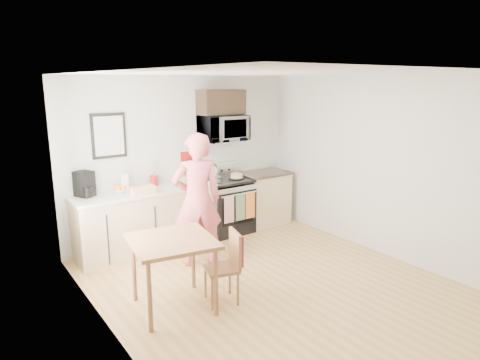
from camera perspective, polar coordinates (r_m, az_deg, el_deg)
floor at (r=5.58m, az=4.33°, el=-13.80°), size 4.60×4.60×0.00m
back_wall at (r=7.00m, az=-7.58°, el=2.95°), size 4.00×0.04×2.60m
front_wall at (r=3.74m, az=27.94°, el=-7.49°), size 4.00×0.04×2.60m
left_wall at (r=4.18m, az=-17.08°, el=-4.47°), size 0.04×4.60×2.60m
right_wall at (r=6.56m, az=18.12°, el=1.73°), size 0.04×4.60×2.60m
ceiling at (r=4.98m, az=4.85°, el=13.98°), size 4.00×4.60×0.04m
window at (r=4.87m, az=-19.88°, el=0.83°), size 0.06×1.40×1.50m
cabinet_left at (r=6.62m, az=-12.28°, el=-5.44°), size 2.10×0.60×0.90m
countertop_left at (r=6.49m, az=-12.48°, el=-1.50°), size 2.14×0.64×0.04m
cabinet_right at (r=7.71m, az=3.10°, el=-2.50°), size 0.84×0.60×0.90m
countertop_right at (r=7.60m, az=3.15°, el=0.92°), size 0.88×0.64×0.04m
range at (r=7.24m, az=-1.75°, el=-3.63°), size 0.76×0.70×1.16m
microwave at (r=7.07m, az=-2.30°, el=6.91°), size 0.76×0.51×0.42m
upper_cabinet at (r=7.07m, az=-2.53°, el=10.32°), size 0.76×0.35×0.40m
wall_art at (r=6.45m, az=-17.09°, el=5.67°), size 0.50×0.04×0.65m
wall_trivet at (r=7.01m, az=-7.16°, el=2.97°), size 0.20×0.02×0.20m
person at (r=5.88m, az=-5.73°, el=-2.68°), size 0.78×0.63×1.86m
dining_table at (r=4.82m, az=-8.99°, el=-8.85°), size 0.88×0.88×0.83m
chair at (r=5.00m, az=-1.19°, el=-10.16°), size 0.47×0.44×0.84m
knife_block at (r=7.04m, az=-6.25°, el=1.03°), size 0.17×0.18×0.23m
utensil_crock at (r=6.71m, az=-11.39°, el=0.54°), size 0.13×0.13×0.38m
fruit_bowl at (r=6.46m, az=-15.80°, el=-1.21°), size 0.28×0.28×0.10m
milk_carton at (r=6.46m, az=-15.04°, el=-0.26°), size 0.14×0.14×0.27m
coffee_maker at (r=6.33m, az=-20.01°, el=-0.59°), size 0.28×0.33×0.36m
bread_bag at (r=6.22m, az=-12.79°, el=-1.37°), size 0.34×0.16×0.12m
cake at (r=7.15m, az=-0.45°, el=0.52°), size 0.25×0.25×0.08m
kettle at (r=7.21m, az=-3.67°, el=1.15°), size 0.20×0.20×0.25m
pot at (r=6.89m, az=-3.30°, el=0.08°), size 0.18×0.31×0.09m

